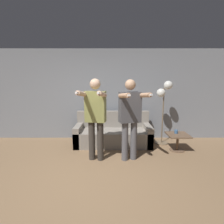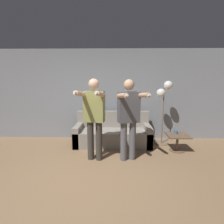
% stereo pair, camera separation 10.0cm
% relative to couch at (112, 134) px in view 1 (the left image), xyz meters
% --- Properties ---
extents(ground_plane, '(16.00, 16.00, 0.00)m').
position_rel_couch_xyz_m(ground_plane, '(-0.48, -1.95, -0.28)').
color(ground_plane, '#846647').
extents(wall_back, '(10.00, 0.05, 2.60)m').
position_rel_couch_xyz_m(wall_back, '(-0.48, 0.56, 1.02)').
color(wall_back, gray).
rests_on(wall_back, ground_plane).
extents(couch, '(2.02, 0.80, 0.87)m').
position_rel_couch_xyz_m(couch, '(0.00, 0.00, 0.00)').
color(couch, gray).
rests_on(couch, ground_plane).
extents(person_left, '(0.57, 0.73, 1.76)m').
position_rel_couch_xyz_m(person_left, '(-0.38, -0.97, 0.75)').
color(person_left, '#38332D').
rests_on(person_left, ground_plane).
extents(person_right, '(0.62, 0.76, 1.74)m').
position_rel_couch_xyz_m(person_right, '(0.35, -0.97, 0.74)').
color(person_right, '#56565B').
rests_on(person_right, ground_plane).
extents(cat, '(0.54, 0.15, 0.18)m').
position_rel_couch_xyz_m(cat, '(-0.48, 0.28, 0.67)').
color(cat, '#B7AD9E').
rests_on(cat, couch).
extents(floor_lamp, '(0.41, 0.35, 1.71)m').
position_rel_couch_xyz_m(floor_lamp, '(1.35, 0.06, 1.05)').
color(floor_lamp, '#756047').
rests_on(floor_lamp, ground_plane).
extents(side_table, '(0.52, 0.52, 0.41)m').
position_rel_couch_xyz_m(side_table, '(1.60, -0.44, 0.03)').
color(side_table, brown).
rests_on(side_table, ground_plane).
extents(cup, '(0.08, 0.08, 0.09)m').
position_rel_couch_xyz_m(cup, '(1.58, -0.36, 0.18)').
color(cup, '#3D6693').
rests_on(cup, side_table).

